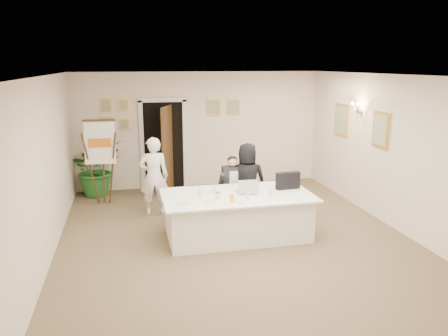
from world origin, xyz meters
TOP-DOWN VIEW (x-y plane):
  - floor at (0.00, 0.00)m, footprint 7.00×7.00m
  - ceiling at (0.00, 0.00)m, footprint 6.00×7.00m
  - wall_back at (0.00, 3.50)m, footprint 6.00×0.10m
  - wall_front at (0.00, -3.50)m, footprint 6.00×0.10m
  - wall_left at (-3.00, 0.00)m, footprint 0.10×7.00m
  - wall_right at (3.00, 0.00)m, footprint 0.10×7.00m
  - doorway at (-0.88, 3.32)m, footprint 1.14×0.86m
  - pictures_back_wall at (-0.80, 3.47)m, footprint 3.40×0.06m
  - pictures_right_wall at (2.97, 1.20)m, footprint 0.06×2.20m
  - wall_sconce at (2.90, 1.20)m, footprint 0.20×0.30m
  - conference_table at (0.06, 0.03)m, footprint 2.59×1.39m
  - seated_man at (0.22, 0.98)m, footprint 0.59×0.62m
  - flip_chart at (-2.31, 2.45)m, footprint 0.64×0.42m
  - standing_man at (-1.28, 1.53)m, footprint 0.59×0.40m
  - standing_woman at (0.50, 0.96)m, footprint 0.80×0.58m
  - potted_palm at (-2.49, 3.20)m, footprint 1.50×1.49m
  - laptop at (0.24, 0.11)m, footprint 0.38×0.39m
  - laptop_bag at (1.04, 0.17)m, footprint 0.45×0.16m
  - paper_stack at (0.83, -0.19)m, footprint 0.32×0.27m
  - plate_left at (-0.93, -0.28)m, footprint 0.22×0.22m
  - plate_mid at (-0.49, -0.30)m, footprint 0.26×0.26m
  - plate_near at (-0.02, -0.38)m, footprint 0.26×0.26m
  - glass_a at (-0.60, -0.01)m, footprint 0.07×0.07m
  - glass_b at (0.16, -0.25)m, footprint 0.08×0.08m
  - glass_c at (0.56, -0.26)m, footprint 0.06×0.06m
  - glass_d at (-0.30, 0.21)m, footprint 0.08×0.08m
  - oj_glass at (-0.14, -0.37)m, footprint 0.09×0.09m
  - steel_jug at (-0.32, -0.13)m, footprint 0.12×0.12m

SIDE VIEW (x-z plane):
  - floor at x=0.00m, z-range 0.00..0.00m
  - conference_table at x=0.06m, z-range 0.01..0.78m
  - potted_palm at x=-2.49m, z-range 0.00..1.26m
  - seated_man at x=0.22m, z-range 0.00..1.26m
  - standing_woman at x=0.50m, z-range 0.00..1.50m
  - plate_left at x=-0.93m, z-range 0.78..0.79m
  - plate_mid at x=-0.49m, z-range 0.78..0.79m
  - plate_near at x=-0.02m, z-range 0.78..0.79m
  - paper_stack at x=0.83m, z-range 0.78..0.80m
  - standing_man at x=-1.28m, z-range 0.00..1.59m
  - steel_jug at x=-0.32m, z-range 0.78..0.89m
  - oj_glass at x=-0.14m, z-range 0.78..0.91m
  - flip_chart at x=-2.31m, z-range -0.07..1.75m
  - glass_a at x=-0.60m, z-range 0.77..0.92m
  - glass_b at x=0.16m, z-range 0.77..0.92m
  - glass_c at x=0.56m, z-range 0.77..0.92m
  - glass_d at x=-0.30m, z-range 0.77..0.92m
  - laptop at x=0.24m, z-range 0.77..1.05m
  - laptop_bag at x=1.04m, z-range 0.78..1.08m
  - doorway at x=-0.88m, z-range -0.06..2.14m
  - wall_back at x=0.00m, z-range 0.00..2.80m
  - wall_front at x=0.00m, z-range 0.00..2.80m
  - wall_left at x=-3.00m, z-range 0.00..2.80m
  - wall_right at x=3.00m, z-range 0.00..2.80m
  - pictures_right_wall at x=2.97m, z-range 1.35..2.15m
  - pictures_back_wall at x=-0.80m, z-range 1.45..2.25m
  - wall_sconce at x=2.90m, z-range 1.98..2.22m
  - ceiling at x=0.00m, z-range 2.79..2.81m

